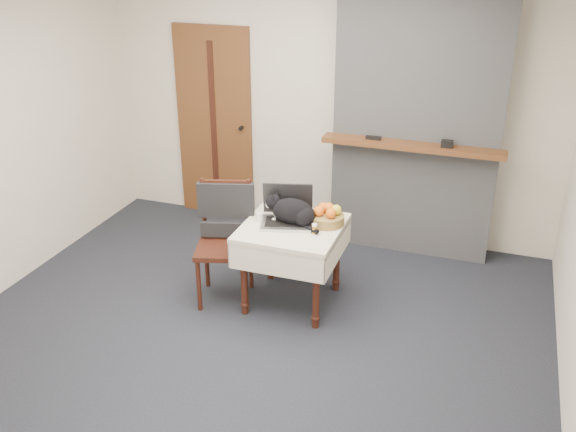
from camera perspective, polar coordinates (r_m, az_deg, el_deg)
name	(u,v)px	position (r m, az deg, el deg)	size (l,w,h in m)	color
ground	(252,330)	(5.10, -3.22, -10.06)	(4.50, 4.50, 0.00)	black
room_shell	(270,94)	(4.77, -1.58, 10.82)	(4.52, 4.01, 2.61)	beige
door	(215,124)	(6.77, -6.54, 8.15)	(0.82, 0.10, 2.00)	brown
chimney	(418,118)	(5.98, 11.49, 8.57)	(1.62, 0.48, 2.60)	gray
side_table	(292,238)	(5.16, 0.35, -2.00)	(0.78, 0.78, 0.70)	#36170E
laptop	(287,213)	(5.15, -0.09, 0.27)	(0.48, 0.44, 0.30)	#B7B7BC
cat	(294,212)	(5.10, 0.50, 0.37)	(0.50, 0.26, 0.25)	black
cream_jar	(260,217)	(5.19, -2.53, -0.08)	(0.06, 0.06, 0.07)	silver
pill_bottle	(314,229)	(4.97, 2.37, -1.13)	(0.04, 0.04, 0.08)	#A96D14
fruit_basket	(327,216)	(5.13, 3.48, -0.03)	(0.28, 0.28, 0.16)	olive
desk_clutter	(311,224)	(5.13, 2.08, -0.72)	(0.13, 0.02, 0.01)	black
chair	(225,224)	(5.29, -5.59, -0.74)	(0.56, 0.55, 1.01)	#36170E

